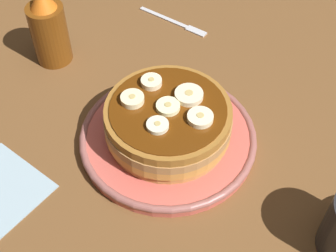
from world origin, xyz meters
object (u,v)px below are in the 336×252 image
plate (168,137)px  banana_slice_5 (132,99)px  banana_slice_2 (200,118)px  pancake_stack (169,121)px  syrup_bottle (49,29)px  banana_slice_3 (151,82)px  banana_slice_4 (190,96)px  banana_slice_0 (166,105)px  fork (176,22)px  banana_slice_1 (158,126)px

plate → banana_slice_5: (-2.88, 3.53, 6.01)cm
plate → banana_slice_2: size_ratio=7.33×
pancake_stack → syrup_bottle: syrup_bottle is taller
banana_slice_3 → banana_slice_5: size_ratio=0.92×
banana_slice_3 → banana_slice_4: 5.40cm
banana_slice_0 → pancake_stack: bearing=-74.7°
fork → banana_slice_1: bearing=-131.2°
banana_slice_5 → pancake_stack: bearing=-49.3°
banana_slice_0 → banana_slice_5: bearing=132.8°
syrup_bottle → plate: bearing=-79.5°
banana_slice_0 → fork: banana_slice_0 is taller
banana_slice_0 → syrup_bottle: syrup_bottle is taller
banana_slice_3 → pancake_stack: bearing=-97.8°
banana_slice_0 → banana_slice_5: 4.28cm
pancake_stack → banana_slice_0: size_ratio=5.73×
banana_slice_0 → banana_slice_5: banana_slice_5 is taller
banana_slice_3 → banana_slice_4: size_ratio=0.75×
pancake_stack → banana_slice_4: 4.23cm
banana_slice_1 → fork: bearing=48.8°
banana_slice_2 → fork: size_ratio=0.25×
plate → banana_slice_1: bearing=-148.2°
banana_slice_0 → fork: bearing=50.4°
banana_slice_1 → banana_slice_5: banana_slice_5 is taller
plate → banana_slice_0: 5.92cm
fork → pancake_stack: bearing=-128.9°
pancake_stack → banana_slice_1: bearing=-148.4°
banana_slice_4 → syrup_bottle: size_ratio=0.29×
pancake_stack → fork: (15.85, 19.64, -3.78)cm
banana_slice_0 → banana_slice_3: 4.32cm
banana_slice_0 → plate: bearing=-93.2°
plate → banana_slice_4: 6.79cm
pancake_stack → banana_slice_2: bearing=-63.3°
banana_slice_4 → fork: (12.75, 19.84, -6.65)cm
banana_slice_1 → banana_slice_0: bearing=37.1°
banana_slice_4 → banana_slice_5: size_ratio=1.22×
banana_slice_4 → banana_slice_1: bearing=-165.3°
fork → banana_slice_3: bearing=-135.3°
banana_slice_4 → banana_slice_2: bearing=-108.1°
banana_slice_3 → syrup_bottle: bearing=105.0°
banana_slice_1 → banana_slice_4: banana_slice_4 is taller
banana_slice_3 → banana_slice_5: 3.80cm
banana_slice_0 → banana_slice_3: banana_slice_3 is taller
banana_slice_3 → banana_slice_4: bearing=-62.7°
banana_slice_5 → fork: banana_slice_5 is taller
banana_slice_0 → banana_slice_5: size_ratio=1.01×
plate → pancake_stack: bearing=23.9°
pancake_stack → banana_slice_2: 5.14cm
banana_slice_2 → banana_slice_5: same height
plate → pancake_stack: (0.12, 0.05, 3.11)cm
pancake_stack → banana_slice_3: 5.47cm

